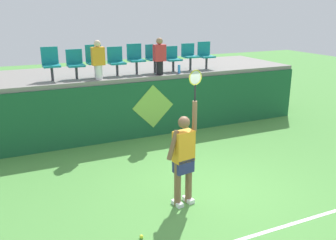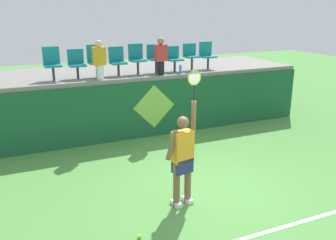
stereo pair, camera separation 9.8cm
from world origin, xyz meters
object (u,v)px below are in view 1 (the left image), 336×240
(stadium_chair_7, at_px, (190,55))
(stadium_chair_8, at_px, (205,54))
(tennis_player, at_px, (184,156))
(stadium_chair_6, at_px, (172,57))
(stadium_chair_0, at_px, (51,62))
(stadium_chair_2, at_px, (95,59))
(stadium_chair_3, at_px, (116,60))
(spectator_0, at_px, (98,59))
(stadium_chair_4, at_px, (136,57))
(stadium_chair_5, at_px, (154,57))
(tennis_ball, at_px, (141,237))
(stadium_chair_1, at_px, (75,63))
(water_bottle, at_px, (179,69))
(spectator_1, at_px, (160,56))

(stadium_chair_7, xyz_separation_m, stadium_chair_8, (0.58, 0.01, -0.01))
(tennis_player, bearing_deg, stadium_chair_6, 67.21)
(tennis_player, xyz_separation_m, stadium_chair_0, (-1.66, 4.55, 1.24))
(stadium_chair_2, xyz_separation_m, stadium_chair_3, (0.62, -0.00, -0.05))
(stadium_chair_0, xyz_separation_m, spectator_0, (1.18, -0.41, 0.06))
(stadium_chair_2, height_order, stadium_chair_4, stadium_chair_2)
(tennis_player, relative_size, spectator_0, 2.45)
(stadium_chair_5, bearing_deg, stadium_chair_3, 179.79)
(stadium_chair_2, bearing_deg, spectator_0, -90.00)
(tennis_ball, xyz_separation_m, stadium_chair_1, (0.12, 5.26, 2.15))
(stadium_chair_5, bearing_deg, stadium_chair_1, 179.96)
(stadium_chair_2, bearing_deg, stadium_chair_6, -0.22)
(stadium_chair_3, height_order, stadium_chair_5, stadium_chair_5)
(spectator_0, bearing_deg, stadium_chair_2, 90.00)
(stadium_chair_0, distance_m, stadium_chair_4, 2.39)
(stadium_chair_0, xyz_separation_m, stadium_chair_6, (3.56, -0.01, -0.07))
(water_bottle, bearing_deg, stadium_chair_6, 90.73)
(stadium_chair_4, bearing_deg, stadium_chair_3, -179.90)
(tennis_player, relative_size, stadium_chair_7, 3.20)
(stadium_chair_4, distance_m, stadium_chair_8, 2.34)
(stadium_chair_0, bearing_deg, stadium_chair_3, -0.11)
(spectator_0, bearing_deg, water_bottle, -1.33)
(stadium_chair_0, relative_size, stadium_chair_2, 0.99)
(stadium_chair_4, bearing_deg, stadium_chair_7, -0.29)
(stadium_chair_4, bearing_deg, tennis_player, -99.10)
(stadium_chair_7, xyz_separation_m, spectator_0, (-2.98, -0.40, 0.07))
(stadium_chair_2, distance_m, stadium_chair_4, 1.21)
(stadium_chair_7, distance_m, stadium_chair_8, 0.58)
(stadium_chair_6, xyz_separation_m, stadium_chair_8, (1.17, 0.01, 0.05))
(tennis_player, height_order, stadium_chair_8, stadium_chair_8)
(stadium_chair_1, height_order, stadium_chair_3, stadium_chair_3)
(tennis_player, bearing_deg, stadium_chair_7, 61.17)
(spectator_0, bearing_deg, stadium_chair_7, 7.69)
(stadium_chair_1, height_order, spectator_0, spectator_0)
(tennis_player, xyz_separation_m, spectator_0, (-0.48, 4.14, 1.31))
(tennis_player, height_order, water_bottle, tennis_player)
(stadium_chair_6, bearing_deg, spectator_1, -144.75)
(stadium_chair_1, distance_m, stadium_chair_8, 4.09)
(water_bottle, relative_size, stadium_chair_6, 0.33)
(tennis_player, relative_size, tennis_ball, 38.99)
(stadium_chair_0, bearing_deg, stadium_chair_4, -0.05)
(tennis_ball, xyz_separation_m, stadium_chair_7, (3.63, 5.26, 2.19))
(tennis_player, relative_size, stadium_chair_8, 3.08)
(stadium_chair_5, height_order, spectator_1, spectator_1)
(tennis_ball, relative_size, water_bottle, 0.27)
(water_bottle, bearing_deg, spectator_0, 178.67)
(tennis_ball, bearing_deg, tennis_player, 32.54)
(stadium_chair_2, bearing_deg, stadium_chair_8, -0.05)
(stadium_chair_7, bearing_deg, spectator_1, -160.34)
(stadium_chair_8, bearing_deg, stadium_chair_0, 179.96)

